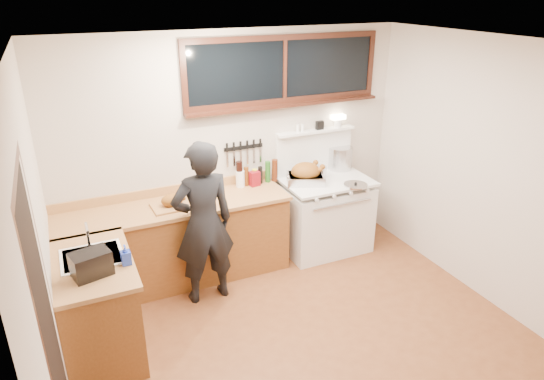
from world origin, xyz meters
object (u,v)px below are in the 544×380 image
vintage_stove (324,213)px  man (203,224)px  cutting_board (173,202)px  roast_turkey (306,174)px

vintage_stove → man: size_ratio=0.93×
cutting_board → roast_turkey: 1.55m
man → cutting_board: bearing=116.2°
vintage_stove → cutting_board: vintage_stove is taller
cutting_board → vintage_stove: bearing=0.1°
man → roast_turkey: (1.36, 0.42, 0.15)m
vintage_stove → roast_turkey: bearing=176.9°
vintage_stove → roast_turkey: vintage_stove is taller
vintage_stove → man: 1.71m
cutting_board → roast_turkey: (1.55, 0.02, 0.05)m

